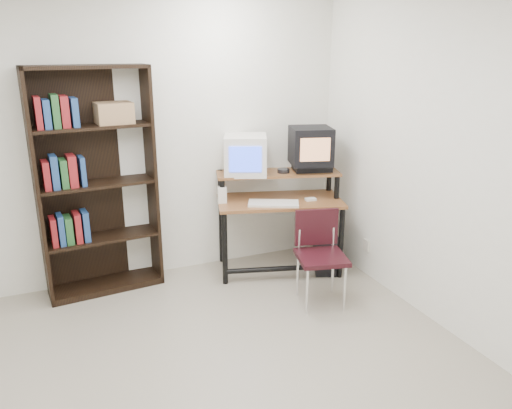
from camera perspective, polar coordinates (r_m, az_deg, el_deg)
name	(u,v)px	position (r m, az deg, el deg)	size (l,w,h in m)	color
floor	(208,398)	(3.46, -5.51, -21.14)	(4.00, 4.00, 0.01)	#A89F8B
back_wall	(138,144)	(4.73, -13.34, 6.76)	(4.00, 0.01, 2.60)	white
right_wall	(471,172)	(3.88, 23.37, 3.42)	(0.01, 4.00, 2.60)	white
computer_desk	(279,203)	(4.88, 2.67, 0.12)	(1.31, 0.90, 0.98)	brown
crt_monitor	(245,155)	(4.81, -1.21, 5.69)	(0.52, 0.52, 0.38)	silver
vcr	(312,167)	(4.97, 6.39, 4.23)	(0.36, 0.26, 0.08)	black
crt_tv	(311,146)	(4.90, 6.27, 6.68)	(0.47, 0.46, 0.36)	black
cd_spindle	(283,171)	(4.86, 3.16, 3.81)	(0.12, 0.12, 0.05)	#26262B
keyboard	(273,204)	(4.69, 2.01, 0.05)	(0.47, 0.21, 0.04)	silver
mousepad	(311,202)	(4.83, 6.27, 0.29)	(0.22, 0.18, 0.01)	black
mouse	(311,200)	(4.84, 6.25, 0.55)	(0.10, 0.06, 0.03)	white
desk_speaker	(222,195)	(4.73, -3.90, 1.03)	(0.08, 0.07, 0.17)	silver
pc_tower	(325,249)	(5.09, 7.85, -5.01)	(0.20, 0.45, 0.42)	black
school_chair	(320,248)	(4.36, 7.27, -4.91)	(0.49, 0.49, 0.81)	black
bookshelf	(95,181)	(4.61, -17.90, 2.54)	(1.03, 0.43, 2.01)	black
wall_outlet	(366,245)	(5.00, 12.51, -4.60)	(0.02, 0.08, 0.12)	beige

